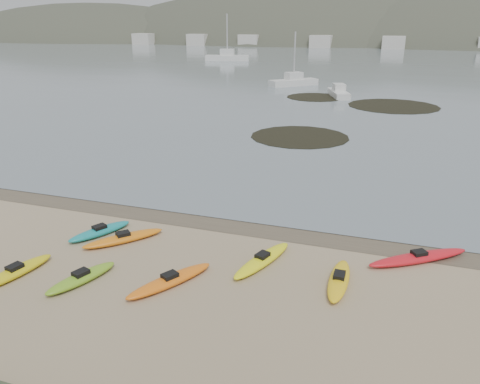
% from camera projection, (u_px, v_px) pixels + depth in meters
% --- Properties ---
extents(ground, '(600.00, 600.00, 0.00)m').
position_uv_depth(ground, '(240.00, 222.00, 22.14)').
color(ground, tan).
rests_on(ground, ground).
extents(wet_sand, '(60.00, 60.00, 0.00)m').
position_uv_depth(wet_sand, '(238.00, 224.00, 21.87)').
color(wet_sand, brown).
rests_on(wet_sand, ground).
extents(water, '(1200.00, 1200.00, 0.00)m').
position_uv_depth(water, '(395.00, 35.00, 288.80)').
color(water, slate).
rests_on(water, ground).
extents(kayaks, '(16.95, 9.17, 0.34)m').
position_uv_depth(kayaks, '(200.00, 261.00, 18.21)').
color(kayaks, orange).
rests_on(kayaks, ground).
extents(kelp_mats, '(17.61, 28.24, 0.04)m').
position_uv_depth(kelp_mats, '(350.00, 111.00, 48.65)').
color(kelp_mats, black).
rests_on(kelp_mats, water).
extents(moored_boats, '(95.54, 77.59, 1.40)m').
position_uv_depth(moored_boats, '(399.00, 66.00, 89.17)').
color(moored_boats, silver).
rests_on(moored_boats, ground).
extents(far_town, '(199.00, 5.00, 4.00)m').
position_uv_depth(far_town, '(403.00, 43.00, 148.54)').
color(far_town, beige).
rests_on(far_town, ground).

